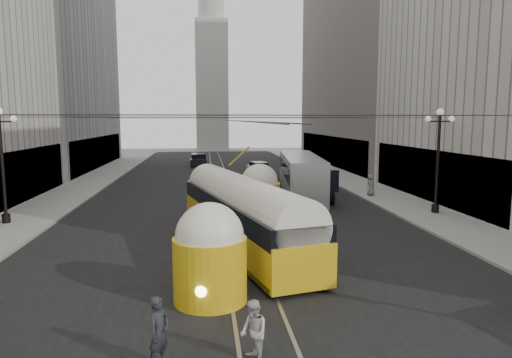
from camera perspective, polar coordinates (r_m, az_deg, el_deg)
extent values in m
cube|color=black|center=(41.24, -4.23, -0.72)|extent=(20.00, 85.00, 0.02)
cube|color=gray|center=(45.88, -19.56, -0.21)|extent=(4.00, 72.00, 0.15)
cube|color=gray|center=(46.68, 10.48, 0.23)|extent=(4.00, 72.00, 0.15)
cube|color=gray|center=(41.22, -5.27, -0.74)|extent=(0.12, 85.00, 0.04)
cube|color=gray|center=(41.28, -3.19, -0.71)|extent=(0.12, 85.00, 0.04)
cube|color=black|center=(34.85, -27.43, 0.25)|extent=(0.10, 18.00, 3.60)
cube|color=#999999|center=(59.79, -25.22, 14.61)|extent=(12.00, 28.00, 28.00)
cube|color=black|center=(57.80, -18.96, 3.25)|extent=(0.10, 25.20, 3.60)
cube|color=black|center=(34.29, 20.66, 0.51)|extent=(0.10, 18.00, 3.60)
cube|color=#514C47|center=(61.11, 14.95, 16.79)|extent=(12.00, 32.00, 32.00)
cube|color=black|center=(58.54, 9.04, 3.61)|extent=(0.10, 28.80, 3.60)
cube|color=#B2AFA8|center=(88.52, -5.54, 11.44)|extent=(6.00, 6.00, 24.00)
cylinder|color=#B2AFA8|center=(90.57, -5.66, 20.31)|extent=(4.80, 4.80, 4.00)
cylinder|color=black|center=(28.65, -29.11, 1.07)|extent=(0.18, 0.18, 6.00)
cylinder|color=black|center=(29.05, -28.76, -4.33)|extent=(0.44, 0.44, 0.50)
sphere|color=white|center=(28.24, -28.05, 6.65)|extent=(0.36, 0.36, 0.36)
cylinder|color=black|center=(29.98, 21.75, 1.73)|extent=(0.18, 0.18, 6.00)
cylinder|color=black|center=(30.36, 21.50, -3.44)|extent=(0.44, 0.44, 0.50)
cylinder|color=black|center=(29.86, 21.99, 6.70)|extent=(1.60, 0.08, 0.08)
sphere|color=white|center=(29.86, 22.04, 7.75)|extent=(0.44, 0.44, 0.44)
sphere|color=white|center=(29.51, 20.72, 7.04)|extent=(0.36, 0.36, 0.36)
sphere|color=white|center=(30.22, 23.27, 6.92)|extent=(0.36, 0.36, 0.36)
cylinder|color=black|center=(12.39, 0.72, 8.00)|extent=(25.00, 0.03, 0.03)
cylinder|color=black|center=(26.34, -3.11, 7.73)|extent=(25.00, 0.03, 0.03)
cylinder|color=black|center=(40.32, -4.29, 7.64)|extent=(25.00, 0.03, 0.03)
cylinder|color=black|center=(54.31, -4.86, 7.60)|extent=(25.00, 0.03, 0.03)
cylinder|color=black|center=(44.32, -4.48, 7.37)|extent=(0.03, 72.00, 0.03)
cylinder|color=black|center=(44.33, -3.96, 7.38)|extent=(0.03, 72.00, 0.03)
cube|color=gold|center=(21.09, -1.74, -6.00)|extent=(5.47, 13.07, 1.56)
cube|color=black|center=(21.28, -1.73, -7.93)|extent=(5.37, 12.69, 0.28)
cube|color=black|center=(20.88, -1.75, -3.30)|extent=(5.44, 12.89, 0.78)
cylinder|color=silver|center=(20.83, -1.75, -2.56)|extent=(5.15, 12.81, 2.12)
cylinder|color=gold|center=(15.09, -5.77, -11.22)|extent=(2.39, 2.39, 2.12)
sphere|color=silver|center=(14.78, -5.82, -7.16)|extent=(2.21, 2.21, 2.21)
cylinder|color=gold|center=(27.22, 0.45, -2.72)|extent=(2.39, 2.39, 2.12)
sphere|color=silver|center=(27.04, 0.46, -0.42)|extent=(2.21, 2.21, 2.21)
sphere|color=#FFF2BF|center=(14.14, -6.87, -13.74)|extent=(0.36, 0.36, 0.36)
cube|color=#A1A5A6|center=(35.32, 5.61, 0.46)|extent=(3.88, 12.42, 3.05)
cube|color=black|center=(35.27, 5.62, 1.28)|extent=(3.85, 12.00, 1.12)
cube|color=black|center=(29.43, 8.07, -0.29)|extent=(2.34, 0.36, 1.43)
cylinder|color=black|center=(31.26, 4.86, -2.43)|extent=(0.30, 1.02, 1.02)
cylinder|color=black|center=(31.85, 9.36, -2.32)|extent=(0.30, 1.02, 1.02)
cylinder|color=black|center=(39.22, 2.53, -0.38)|extent=(0.30, 1.02, 1.02)
cylinder|color=black|center=(39.70, 6.16, -0.33)|extent=(0.30, 1.02, 1.02)
cube|color=silver|center=(49.43, 0.36, 1.17)|extent=(2.46, 4.29, 0.71)
cube|color=black|center=(49.38, 0.36, 1.75)|extent=(1.89, 2.47, 0.68)
cylinder|color=black|center=(48.01, -0.33, 0.81)|extent=(0.22, 0.57, 0.57)
cylinder|color=black|center=(48.19, 1.43, 0.83)|extent=(0.22, 0.57, 0.57)
cylinder|color=black|center=(50.72, -0.66, 1.17)|extent=(0.22, 0.57, 0.57)
cylinder|color=black|center=(50.89, 1.01, 1.19)|extent=(0.22, 0.57, 0.57)
cube|color=black|center=(58.19, -7.16, 2.16)|extent=(2.03, 4.91, 0.87)
cube|color=black|center=(58.14, -7.17, 2.77)|extent=(1.78, 2.70, 0.82)
cylinder|color=black|center=(56.56, -8.09, 1.82)|extent=(0.22, 0.70, 0.70)
cylinder|color=black|center=(56.54, -6.25, 1.84)|extent=(0.22, 0.70, 0.70)
cylinder|color=black|center=(59.89, -8.01, 2.13)|extent=(0.22, 0.70, 0.70)
cylinder|color=black|center=(59.86, -6.27, 2.16)|extent=(0.22, 0.70, 0.70)
imported|color=#212227|center=(11.60, -12.02, -18.25)|extent=(0.69, 0.77, 1.77)
imported|color=#BBB7AF|center=(11.63, -0.30, -18.58)|extent=(0.79, 0.90, 1.56)
imported|color=slate|center=(35.58, 14.15, -0.72)|extent=(0.88, 0.69, 1.58)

